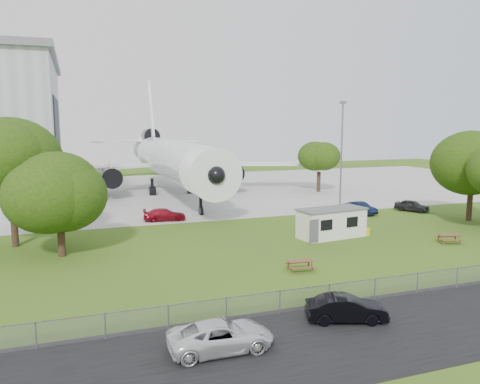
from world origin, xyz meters
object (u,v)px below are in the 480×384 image
object	(u,v)px
airliner	(170,157)
site_cabin	(332,223)
picnic_east	(449,243)
car_centre_sedan	(346,309)
picnic_west	(300,271)

from	to	relation	value
airliner	site_cabin	distance (m)	32.56
airliner	picnic_east	distance (m)	40.51
airliner	car_centre_sedan	size ratio (longest dim) A/B	11.65
site_cabin	car_centre_sedan	distance (m)	18.36
picnic_west	car_centre_sedan	xyz separation A→B (m)	(-1.55, -8.30, 0.67)
picnic_east	car_centre_sedan	distance (m)	20.17
site_cabin	picnic_west	distance (m)	10.68
airliner	car_centre_sedan	world-z (taller)	airliner
picnic_west	picnic_east	world-z (taller)	same
picnic_east	car_centre_sedan	world-z (taller)	car_centre_sedan
airliner	car_centre_sedan	xyz separation A→B (m)	(-0.18, -47.39, -4.59)
picnic_east	car_centre_sedan	bearing A→B (deg)	-132.21
airliner	picnic_east	world-z (taller)	airliner
site_cabin	picnic_west	bearing A→B (deg)	-131.87
site_cabin	picnic_east	distance (m)	9.96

